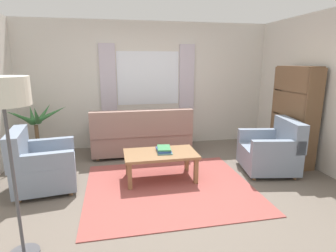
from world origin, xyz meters
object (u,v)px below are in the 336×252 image
object	(u,v)px
coffee_table	(160,156)
armchair_left	(41,165)
couch	(141,136)
bookshelf	(292,121)
standing_lamp	(3,102)
book_stack_on_table	(164,150)
potted_plant	(37,134)
armchair_right	(272,151)

from	to	relation	value
coffee_table	armchair_left	bearing A→B (deg)	178.74
couch	bookshelf	world-z (taller)	bookshelf
armchair_left	standing_lamp	bearing A→B (deg)	178.58
book_stack_on_table	potted_plant	world-z (taller)	potted_plant
bookshelf	armchair_left	bearing A→B (deg)	93.63
coffee_table	couch	bearing A→B (deg)	96.90
couch	armchair_left	xyz separation A→B (m)	(-1.57, -1.25, -0.01)
armchair_left	coffee_table	distance (m)	1.73
armchair_left	standing_lamp	distance (m)	1.84
armchair_right	potted_plant	bearing A→B (deg)	-99.37
armchair_left	bookshelf	distance (m)	4.18
couch	standing_lamp	size ratio (longest dim) A/B	1.13
book_stack_on_table	bookshelf	bearing A→B (deg)	6.60
potted_plant	standing_lamp	world-z (taller)	standing_lamp
armchair_right	coffee_table	xyz separation A→B (m)	(-1.86, 0.04, 0.03)
couch	armchair_left	size ratio (longest dim) A/B	2.02
armchair_right	standing_lamp	xyz separation A→B (m)	(-3.43, -1.39, 1.11)
armchair_right	coffee_table	size ratio (longest dim) A/B	0.88
couch	coffee_table	xyz separation A→B (m)	(0.16, -1.28, 0.01)
bookshelf	couch	bearing A→B (deg)	69.17
armchair_right	bookshelf	bearing A→B (deg)	130.76
armchair_right	standing_lamp	world-z (taller)	standing_lamp
coffee_table	bookshelf	bearing A→B (deg)	7.07
couch	coffee_table	bearing A→B (deg)	96.90
potted_plant	bookshelf	world-z (taller)	bookshelf
coffee_table	potted_plant	distance (m)	2.47
couch	coffee_table	distance (m)	1.29
couch	armchair_left	distance (m)	2.00
coffee_table	armchair_right	bearing A→B (deg)	-1.12
coffee_table	potted_plant	xyz separation A→B (m)	(-2.07, 1.34, 0.11)
standing_lamp	couch	bearing A→B (deg)	62.45
armchair_right	couch	bearing A→B (deg)	-113.25
coffee_table	standing_lamp	xyz separation A→B (m)	(-1.57, -1.43, 1.08)
couch	potted_plant	world-z (taller)	potted_plant
couch	potted_plant	size ratio (longest dim) A/B	1.66
book_stack_on_table	couch	bearing A→B (deg)	99.61
standing_lamp	armchair_right	bearing A→B (deg)	22.05
potted_plant	standing_lamp	xyz separation A→B (m)	(0.50, -2.77, 0.97)
coffee_table	bookshelf	size ratio (longest dim) A/B	0.64
book_stack_on_table	bookshelf	world-z (taller)	bookshelf
potted_plant	coffee_table	bearing A→B (deg)	-32.98
coffee_table	standing_lamp	distance (m)	2.38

